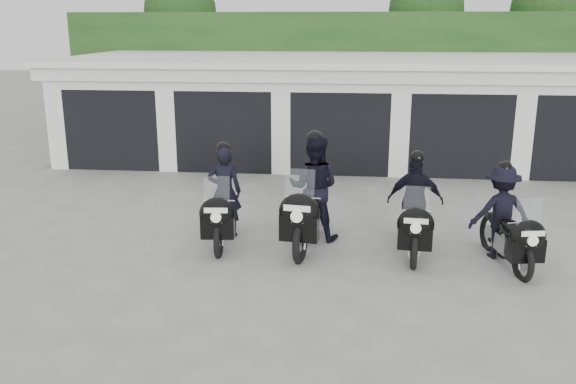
# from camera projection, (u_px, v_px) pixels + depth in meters

# --- Properties ---
(ground) EXTENTS (80.00, 80.00, 0.00)m
(ground) POSITION_uv_depth(u_px,v_px,m) (332.00, 248.00, 11.03)
(ground) COLOR #A0A09A
(ground) RESTS_ON ground
(garage_block) EXTENTS (16.40, 6.80, 2.96)m
(garage_block) POSITION_uv_depth(u_px,v_px,m) (342.00, 109.00, 18.36)
(garage_block) COLOR silver
(garage_block) RESTS_ON ground
(background_vegetation) EXTENTS (20.00, 3.90, 5.80)m
(background_vegetation) POSITION_uv_depth(u_px,v_px,m) (355.00, 55.00, 22.62)
(background_vegetation) COLOR #173B15
(background_vegetation) RESTS_ON ground
(police_bike_a) EXTENTS (0.76, 2.16, 1.88)m
(police_bike_a) POSITION_uv_depth(u_px,v_px,m) (223.00, 203.00, 11.19)
(police_bike_a) COLOR black
(police_bike_a) RESTS_ON ground
(police_bike_b) EXTENTS (1.07, 2.43, 2.12)m
(police_bike_b) POSITION_uv_depth(u_px,v_px,m) (312.00, 196.00, 11.10)
(police_bike_b) COLOR black
(police_bike_b) RESTS_ON ground
(police_bike_c) EXTENTS (1.04, 2.10, 1.83)m
(police_bike_c) POSITION_uv_depth(u_px,v_px,m) (415.00, 208.00, 10.77)
(police_bike_c) COLOR black
(police_bike_c) RESTS_ON ground
(police_bike_d) EXTENTS (1.14, 2.01, 1.76)m
(police_bike_d) POSITION_uv_depth(u_px,v_px,m) (504.00, 218.00, 10.27)
(police_bike_d) COLOR black
(police_bike_d) RESTS_ON ground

